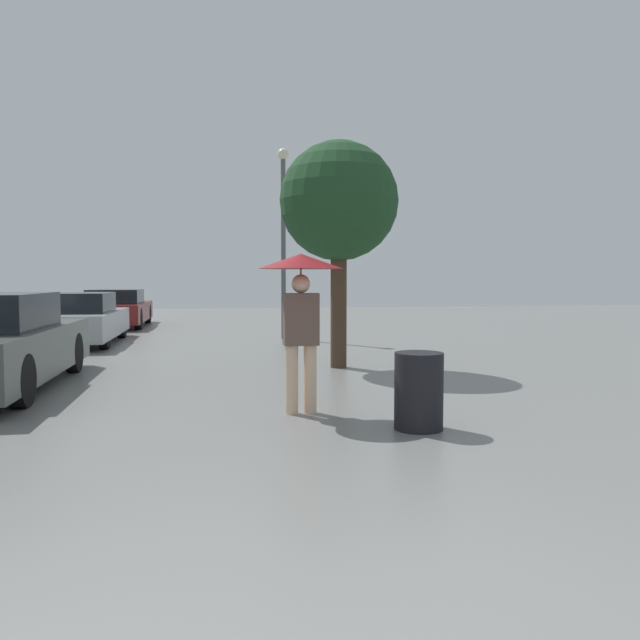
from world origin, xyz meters
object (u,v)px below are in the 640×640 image
Objects in this scene: parked_car_farthest at (117,309)px; tree at (339,203)px; parked_car_third at (76,320)px; trash_bin at (419,391)px; pedestrian at (301,290)px; street_lamp at (283,225)px.

tree is (4.97, -10.03, 2.16)m from parked_car_farthest.
parked_car_farthest is (0.14, 5.27, -0.00)m from parked_car_third.
tree is 4.94× the size of trash_bin.
pedestrian is at bearing -64.06° from parked_car_third.
pedestrian is 0.38× the size of street_lamp.
parked_car_third is at bearing -91.55° from parked_car_farthest.
tree is at bearing -86.44° from street_lamp.
parked_car_farthest is 11.40m from tree.
street_lamp is at bearing -46.40° from parked_car_farthest.
street_lamp is at bearing 84.62° from pedestrian.
parked_car_farthest is (-3.84, 13.47, -0.80)m from pedestrian.
parked_car_third is 7.31m from tree.
street_lamp reaches higher than pedestrian.
parked_car_third is 5.52× the size of trash_bin.
pedestrian is 2.31× the size of trash_bin.
parked_car_third is 5.30m from street_lamp.
tree reaches higher than pedestrian.
parked_car_third is 0.90× the size of street_lamp.
parked_car_farthest is 1.18× the size of tree.
pedestrian reaches higher than parked_car_third.
parked_car_farthest is 7.11m from street_lamp.
tree is at bearing 88.71° from trash_bin.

